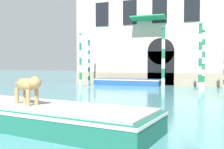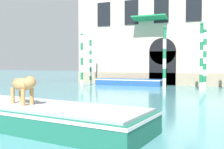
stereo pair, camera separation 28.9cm
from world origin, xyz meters
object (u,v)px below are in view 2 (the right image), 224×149
at_px(mooring_pole_1, 205,58).
at_px(mooring_pole_0, 201,56).
at_px(boat_foreground, 16,112).
at_px(mooring_pole_3, 164,57).
at_px(mooring_pole_2, 82,60).
at_px(mooring_pole_4, 91,62).
at_px(dog_on_deck, 23,85).
at_px(boat_moored_near_palazzo, 129,82).

bearing_deg(mooring_pole_1, mooring_pole_0, -94.70).
relative_size(boat_foreground, mooring_pole_1, 2.00).
height_order(boat_foreground, mooring_pole_3, mooring_pole_3).
distance_m(mooring_pole_2, mooring_pole_4, 2.39).
bearing_deg(dog_on_deck, boat_foreground, 174.12).
distance_m(mooring_pole_0, mooring_pole_4, 9.53).
xyz_separation_m(boat_moored_near_palazzo, mooring_pole_0, (5.97, -2.58, 2.06)).
height_order(boat_foreground, mooring_pole_0, mooring_pole_0).
relative_size(mooring_pole_0, mooring_pole_1, 1.05).
bearing_deg(mooring_pole_0, boat_moored_near_palazzo, 156.59).
height_order(dog_on_deck, mooring_pole_3, mooring_pole_3).
xyz_separation_m(mooring_pole_1, mooring_pole_4, (-9.47, 0.04, -0.24)).
distance_m(mooring_pole_3, mooring_pole_4, 6.75).
bearing_deg(mooring_pole_4, mooring_pole_2, -81.52).
distance_m(dog_on_deck, mooring_pole_3, 13.78).
bearing_deg(mooring_pole_3, boat_foreground, -100.02).
bearing_deg(boat_foreground, mooring_pole_2, 116.42).
bearing_deg(mooring_pole_2, boat_moored_near_palazzo, 44.45).
distance_m(mooring_pole_0, mooring_pole_2, 8.96).
height_order(dog_on_deck, mooring_pole_1, mooring_pole_1).
bearing_deg(boat_moored_near_palazzo, mooring_pole_4, -170.29).
height_order(mooring_pole_1, mooring_pole_4, mooring_pole_1).
distance_m(boat_moored_near_palazzo, mooring_pole_0, 6.82).
bearing_deg(mooring_pole_2, dog_on_deck, -70.11).
xyz_separation_m(boat_foreground, mooring_pole_0, (5.01, 12.39, 1.99)).
bearing_deg(mooring_pole_0, mooring_pole_1, 85.30).
relative_size(mooring_pole_2, mooring_pole_3, 0.91).
height_order(dog_on_deck, mooring_pole_4, mooring_pole_4).
relative_size(boat_foreground, dog_on_deck, 7.33).
bearing_deg(dog_on_deck, boat_moored_near_palazzo, 119.71).
bearing_deg(mooring_pole_4, boat_foreground, -73.39).
xyz_separation_m(dog_on_deck, boat_moored_near_palazzo, (-1.49, 15.28, -0.94)).
height_order(mooring_pole_3, mooring_pole_4, mooring_pole_3).
xyz_separation_m(dog_on_deck, mooring_pole_4, (-4.82, 14.71, 0.78)).
bearing_deg(boat_foreground, boat_moored_near_palazzo, 101.96).
relative_size(boat_moored_near_palazzo, mooring_pole_4, 1.42).
relative_size(dog_on_deck, mooring_pole_3, 0.26).
bearing_deg(mooring_pole_3, dog_on_deck, -97.65).
relative_size(boat_moored_near_palazzo, mooring_pole_0, 1.21).
distance_m(boat_foreground, mooring_pole_1, 15.39).
bearing_deg(boat_moored_near_palazzo, mooring_pole_3, -26.65).
bearing_deg(boat_moored_near_palazzo, mooring_pole_0, -23.35).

